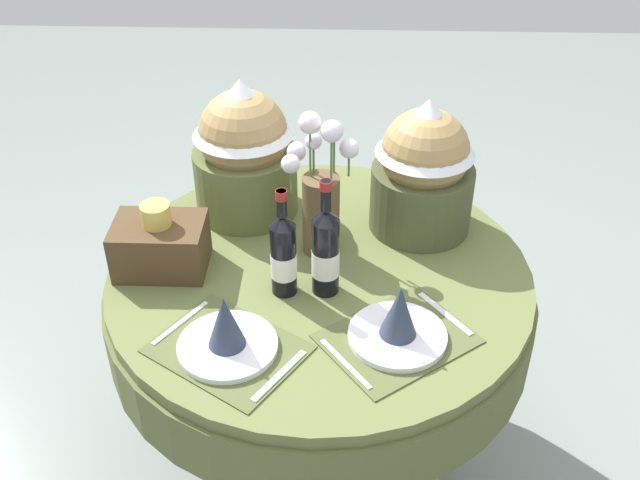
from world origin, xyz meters
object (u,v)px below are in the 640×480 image
object	(u,v)px
flower_vase	(320,193)
gift_tub_back_right	(424,163)
wine_bottle_right	(326,251)
woven_basket_side_left	(160,244)
wine_bottle_left	(283,254)
place_setting_right	(398,325)
dining_table	(320,309)
place_setting_left	(227,335)
gift_tub_back_left	(244,145)

from	to	relation	value
flower_vase	gift_tub_back_right	xyz separation A→B (m)	(0.29, 0.13, 0.03)
wine_bottle_right	woven_basket_side_left	xyz separation A→B (m)	(-0.44, 0.08, -0.05)
gift_tub_back_right	wine_bottle_left	bearing A→B (deg)	-139.45
flower_vase	wine_bottle_left	size ratio (longest dim) A/B	1.36
place_setting_right	flower_vase	xyz separation A→B (m)	(-0.20, 0.37, 0.14)
place_setting_right	wine_bottle_right	size ratio (longest dim) A/B	1.29
dining_table	woven_basket_side_left	world-z (taller)	woven_basket_side_left
place_setting_left	gift_tub_back_right	xyz separation A→B (m)	(0.49, 0.54, 0.16)
place_setting_left	wine_bottle_left	size ratio (longest dim) A/B	1.39
flower_vase	wine_bottle_left	distance (m)	0.22
gift_tub_back_right	gift_tub_back_left	bearing A→B (deg)	172.24
wine_bottle_right	dining_table	bearing A→B (deg)	102.40
place_setting_left	flower_vase	bearing A→B (deg)	64.01
flower_vase	wine_bottle_right	bearing A→B (deg)	-83.16
place_setting_left	gift_tub_back_right	world-z (taller)	gift_tub_back_right
wine_bottle_left	flower_vase	bearing A→B (deg)	66.11
place_setting_right	wine_bottle_left	bearing A→B (deg)	148.52
wine_bottle_right	place_setting_left	bearing A→B (deg)	-133.98
wine_bottle_left	wine_bottle_right	distance (m)	0.11
place_setting_left	woven_basket_side_left	world-z (taller)	woven_basket_side_left
gift_tub_back_left	woven_basket_side_left	size ratio (longest dim) A/B	1.74
place_setting_right	wine_bottle_right	world-z (taller)	wine_bottle_right
wine_bottle_left	gift_tub_back_right	distance (m)	0.50
place_setting_right	gift_tub_back_left	xyz separation A→B (m)	(-0.43, 0.56, 0.17)
place_setting_left	gift_tub_back_left	world-z (taller)	gift_tub_back_left
dining_table	gift_tub_back_right	bearing A→B (deg)	38.75
gift_tub_back_left	gift_tub_back_right	bearing A→B (deg)	-7.76
wine_bottle_left	woven_basket_side_left	xyz separation A→B (m)	(-0.34, 0.09, -0.04)
place_setting_right	wine_bottle_left	xyz separation A→B (m)	(-0.29, 0.18, 0.07)
dining_table	woven_basket_side_left	bearing A→B (deg)	179.82
dining_table	gift_tub_back_left	size ratio (longest dim) A/B	2.79
dining_table	gift_tub_back_left	xyz separation A→B (m)	(-0.23, 0.30, 0.36)
woven_basket_side_left	place_setting_left	bearing A→B (deg)	-55.30
woven_basket_side_left	flower_vase	bearing A→B (deg)	13.17
flower_vase	wine_bottle_right	distance (m)	0.19
place_setting_left	woven_basket_side_left	xyz separation A→B (m)	(-0.22, 0.32, 0.03)
place_setting_right	gift_tub_back_right	xyz separation A→B (m)	(0.09, 0.49, 0.16)
dining_table	flower_vase	bearing A→B (deg)	92.14
place_setting_left	flower_vase	xyz separation A→B (m)	(0.20, 0.42, 0.14)
flower_vase	wine_bottle_left	xyz separation A→B (m)	(-0.08, -0.19, -0.07)
gift_tub_back_right	woven_basket_side_left	size ratio (longest dim) A/B	1.67
dining_table	gift_tub_back_left	world-z (taller)	gift_tub_back_left
flower_vase	gift_tub_back_right	size ratio (longest dim) A/B	1.04
gift_tub_back_left	place_setting_left	bearing A→B (deg)	-87.88
dining_table	wine_bottle_left	bearing A→B (deg)	-134.29
dining_table	gift_tub_back_left	bearing A→B (deg)	127.62
place_setting_left	flower_vase	distance (m)	0.48
wine_bottle_left	gift_tub_back_left	bearing A→B (deg)	109.99
flower_vase	gift_tub_back_left	xyz separation A→B (m)	(-0.23, 0.20, 0.04)
flower_vase	dining_table	bearing A→B (deg)	-87.86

